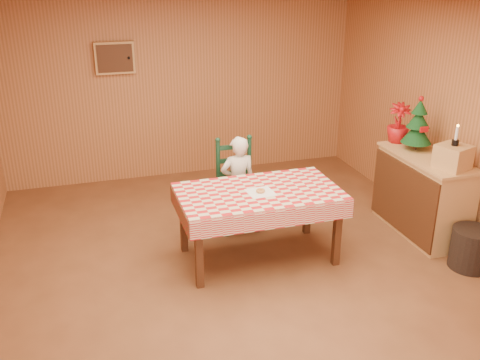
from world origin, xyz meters
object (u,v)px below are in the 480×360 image
Objects in this scene: christmas_tree at (418,126)px; storage_bin at (472,248)px; shelf_unit at (422,195)px; crate at (453,157)px; dining_table at (259,198)px; seated_child at (238,183)px; ladder_chair at (237,186)px.

christmas_tree is 1.46× the size of storage_bin.
crate reaches higher than shelf_unit.
shelf_unit is (1.97, 0.02, -0.22)m from dining_table.
christmas_tree reaches higher than dining_table.
dining_table is 1.99m from shelf_unit.
seated_child is 2.14m from christmas_tree.
dining_table is 1.53× the size of ladder_chair.
seated_child is at bearing 150.72° from crate.
ladder_chair is 3.60× the size of crate.
seated_child reaches higher than shelf_unit.
shelf_unit is at bearing 0.53° from dining_table.
shelf_unit is (1.97, -0.71, -0.10)m from seated_child.
storage_bin is at bearing -38.66° from ladder_chair.
ladder_chair is at bearing 141.34° from storage_bin.
dining_table is 0.81m from ladder_chair.
ladder_chair is at bearing -90.00° from seated_child.
ladder_chair is at bearing 165.34° from christmas_tree.
ladder_chair is 2.54× the size of storage_bin.
dining_table is 0.74m from seated_child.
dining_table is 1.34× the size of shelf_unit.
shelf_unit is at bearing -21.27° from ladder_chair.
crate is (1.98, -0.38, 0.37)m from dining_table.
storage_bin is at bearing -87.17° from shelf_unit.
shelf_unit is 0.88m from storage_bin.
dining_table is 5.52× the size of crate.
storage_bin is (0.03, -0.44, -0.84)m from crate.
crate is 0.48× the size of christmas_tree.
seated_child is 2.33m from crate.
crate is at bearing 94.27° from storage_bin.
crate reaches higher than storage_bin.
dining_table is at bearing 169.11° from crate.
storage_bin is at bearing -22.27° from dining_table.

